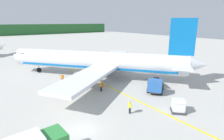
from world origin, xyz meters
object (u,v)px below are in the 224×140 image
object	(u,v)px
airliner_foreground	(98,61)
crew_loader_left	(62,78)
crew_loader_right	(101,86)
service_truck_baggage	(155,85)
crew_marshaller	(130,106)
cargo_container_near	(178,106)

from	to	relation	value
airliner_foreground	crew_loader_left	world-z (taller)	airliner_foreground
airliner_foreground	crew_loader_right	distance (m)	8.49
service_truck_baggage	crew_loader_left	bearing A→B (deg)	127.89
airliner_foreground	crew_loader_right	bearing A→B (deg)	-118.29
crew_marshaller	crew_loader_right	world-z (taller)	crew_marshaller
airliner_foreground	crew_marshaller	world-z (taller)	airliner_foreground
crew_loader_right	crew_loader_left	bearing A→B (deg)	114.06
crew_loader_left	cargo_container_near	bearing A→B (deg)	-69.36
airliner_foreground	crew_loader_right	xyz separation A→B (m)	(-3.85, -7.16, -2.45)
crew_loader_left	crew_loader_right	distance (m)	8.72
service_truck_baggage	crew_marshaller	world-z (taller)	service_truck_baggage
service_truck_baggage	crew_loader_right	bearing A→B (deg)	141.37
service_truck_baggage	crew_marshaller	xyz separation A→B (m)	(-8.24, -2.95, -0.19)
cargo_container_near	crew_marshaller	xyz separation A→B (m)	(-5.20, 3.42, 0.12)
airliner_foreground	cargo_container_near	world-z (taller)	airliner_foreground
service_truck_baggage	crew_loader_right	xyz separation A→B (m)	(-6.98, 5.58, -0.24)
airliner_foreground	crew_loader_left	distance (m)	7.81
airliner_foreground	service_truck_baggage	xyz separation A→B (m)	(3.13, -12.74, -2.21)
service_truck_baggage	cargo_container_near	bearing A→B (deg)	-115.46
airliner_foreground	cargo_container_near	xyz separation A→B (m)	(0.10, -19.11, -2.52)
crew_loader_right	airliner_foreground	bearing A→B (deg)	61.71
airliner_foreground	crew_loader_left	bearing A→B (deg)	173.82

